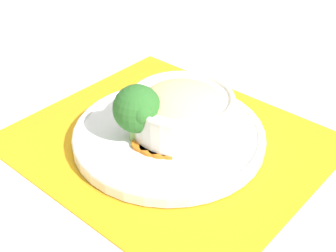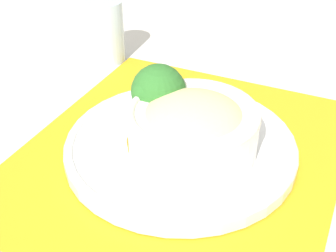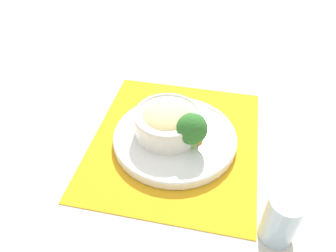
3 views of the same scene
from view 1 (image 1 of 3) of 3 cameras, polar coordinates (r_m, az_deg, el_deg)
ground_plane at (r=0.72m, az=0.11°, el=-2.00°), size 4.00×4.00×0.00m
placemat at (r=0.72m, az=0.11°, el=-1.88°), size 0.48×0.43×0.00m
plate at (r=0.71m, az=0.11°, el=-1.02°), size 0.29×0.29×0.02m
bowl at (r=0.70m, az=1.69°, el=2.08°), size 0.16×0.16×0.07m
broccoli_floret at (r=0.67m, az=-3.77°, el=2.01°), size 0.07×0.07×0.09m
carrot_slice_near at (r=0.68m, az=-2.68°, el=-2.24°), size 0.04×0.04×0.01m
carrot_slice_middle at (r=0.67m, az=-1.85°, el=-2.61°), size 0.04×0.04×0.01m
carrot_slice_far at (r=0.67m, az=-0.86°, el=-2.85°), size 0.04×0.04×0.01m
carrot_slice_extra at (r=0.67m, az=0.20°, el=-2.92°), size 0.04×0.04×0.01m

